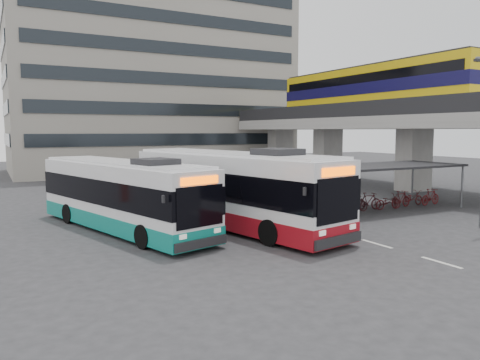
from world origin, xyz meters
name	(u,v)px	position (x,y,z in m)	size (l,w,h in m)	color
ground	(282,236)	(0.00, 0.00, 0.00)	(120.00, 120.00, 0.00)	#28282B
viaduct	(372,109)	(17.00, 12.39, 6.23)	(8.00, 32.00, 9.68)	gray
bike_shelter	(378,187)	(8.47, 3.00, 1.30)	(10.00, 4.00, 2.54)	#595B60
office_block	(151,60)	(6.00, 36.00, 12.50)	(30.00, 15.00, 25.00)	gray
road_markings	(377,244)	(2.50, -3.00, 0.01)	(0.15, 7.60, 0.01)	beige
bus_main	(230,189)	(-0.96, 2.93, 1.73)	(5.23, 12.88, 3.73)	white
bus_teal	(122,196)	(-5.66, 4.42, 1.55)	(5.26, 11.57, 3.35)	white
pedestrian	(280,218)	(-0.12, -0.05, 0.77)	(0.56, 0.37, 1.55)	black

